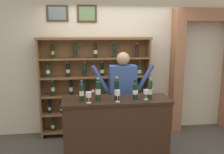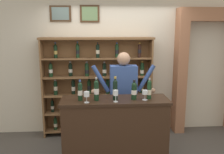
% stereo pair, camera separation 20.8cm
% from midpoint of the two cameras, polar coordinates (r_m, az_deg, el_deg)
% --- Properties ---
extents(back_wall, '(12.00, 0.19, 3.46)m').
position_cam_midpoint_polar(back_wall, '(4.86, -1.39, 7.30)').
color(back_wall, beige).
rests_on(back_wall, ground).
extents(wine_shelf, '(2.13, 0.32, 1.91)m').
position_cam_midpoint_polar(wine_shelf, '(4.72, -5.24, -1.63)').
color(wine_shelf, brown).
rests_on(wine_shelf, ground).
extents(archway_doorway, '(1.36, 0.45, 2.46)m').
position_cam_midpoint_polar(archway_doorway, '(5.30, 19.40, 2.91)').
color(archway_doorway, '#9E6647').
rests_on(archway_doorway, ground).
extents(tasting_counter, '(1.59, 0.52, 1.05)m').
position_cam_midpoint_polar(tasting_counter, '(3.76, -0.64, -12.87)').
color(tasting_counter, '#382316').
rests_on(tasting_counter, ground).
extents(shopkeeper, '(1.09, 0.22, 1.69)m').
position_cam_midpoint_polar(shopkeeper, '(4.08, 1.10, -3.04)').
color(shopkeeper, '#2D3347').
rests_on(shopkeeper, ground).
extents(tasting_bottle_chianti, '(0.07, 0.07, 0.30)m').
position_cam_midpoint_polar(tasting_bottle_chianti, '(3.49, -8.87, -3.37)').
color(tasting_bottle_chianti, black).
rests_on(tasting_bottle_chianti, tasting_counter).
extents(tasting_bottle_brunello, '(0.07, 0.07, 0.34)m').
position_cam_midpoint_polar(tasting_bottle_brunello, '(3.47, -5.04, -3.08)').
color(tasting_bottle_brunello, black).
rests_on(tasting_bottle_brunello, tasting_counter).
extents(tasting_bottle_rosso, '(0.07, 0.07, 0.35)m').
position_cam_midpoint_polar(tasting_bottle_rosso, '(3.50, -0.58, -2.92)').
color(tasting_bottle_rosso, black).
rests_on(tasting_bottle_rosso, tasting_counter).
extents(tasting_bottle_grappa, '(0.08, 0.08, 0.29)m').
position_cam_midpoint_polar(tasting_bottle_grappa, '(3.55, 3.85, -3.10)').
color(tasting_bottle_grappa, black).
rests_on(tasting_bottle_grappa, tasting_counter).
extents(tasting_bottle_riserva, '(0.07, 0.07, 0.31)m').
position_cam_midpoint_polar(tasting_bottle_riserva, '(3.62, 7.35, -2.81)').
color(tasting_bottle_riserva, '#19381E').
rests_on(tasting_bottle_riserva, tasting_counter).
extents(wine_glass_right, '(0.08, 0.08, 0.15)m').
position_cam_midpoint_polar(wine_glass_right, '(3.56, 6.40, -3.63)').
color(wine_glass_right, silver).
rests_on(wine_glass_right, tasting_counter).
extents(wine_glass_spare, '(0.07, 0.07, 0.17)m').
position_cam_midpoint_polar(wine_glass_spare, '(3.41, -0.40, -3.88)').
color(wine_glass_spare, silver).
rests_on(wine_glass_spare, tasting_counter).
extents(wine_glass_center, '(0.08, 0.08, 0.16)m').
position_cam_midpoint_polar(wine_glass_center, '(3.39, -7.30, -4.22)').
color(wine_glass_center, silver).
rests_on(wine_glass_center, tasting_counter).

